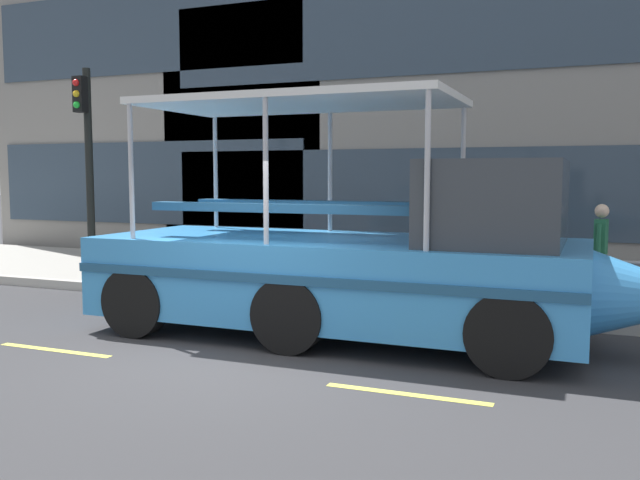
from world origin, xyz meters
TOP-DOWN VIEW (x-y plane):
  - ground_plane at (0.00, 0.00)m, footprint 120.00×120.00m
  - sidewalk at (0.00, 5.60)m, footprint 32.00×4.80m
  - curb_edge at (0.00, 3.11)m, footprint 32.00×0.18m
  - lane_centreline at (-0.00, -0.75)m, footprint 25.80×0.12m
  - curb_guardrail at (1.05, 3.45)m, footprint 10.92×0.09m
  - traffic_light_pole at (-5.56, 3.61)m, footprint 0.24×0.46m
  - leaned_bicycle at (-4.25, 3.95)m, footprint 1.74×0.46m
  - duck_tour_boat at (1.21, 1.49)m, footprint 8.65×2.69m
  - pedestrian_near_bow at (4.28, 4.50)m, footprint 0.23×0.47m

SIDE VIEW (x-z plane):
  - ground_plane at x=0.00m, z-range 0.00..0.00m
  - lane_centreline at x=0.00m, z-range 0.00..0.01m
  - sidewalk at x=0.00m, z-range 0.00..0.18m
  - curb_edge at x=0.00m, z-range 0.00..0.18m
  - leaned_bicycle at x=-4.25m, z-range 0.08..1.04m
  - curb_guardrail at x=1.05m, z-range 0.34..1.20m
  - duck_tour_boat at x=1.21m, z-range -0.62..2.79m
  - pedestrian_near_bow at x=4.28m, z-range 0.35..2.01m
  - traffic_light_pole at x=-5.56m, z-range 0.63..4.94m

